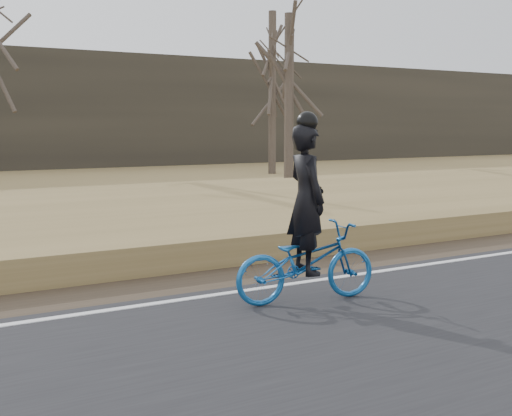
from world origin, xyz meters
TOP-DOWN VIEW (x-y plane):
  - cyclist at (4.86, -0.65)m, footprint 1.93×0.94m
  - bare_tree_right at (14.66, 13.88)m, footprint 0.36×0.36m
  - bare_tree_far_right at (17.75, 19.69)m, footprint 0.36×0.36m

SIDE VIEW (x-z plane):
  - cyclist at x=4.86m, z-range -0.36..1.96m
  - bare_tree_right at x=14.66m, z-range 0.00..6.20m
  - bare_tree_far_right at x=17.75m, z-range 0.00..7.30m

